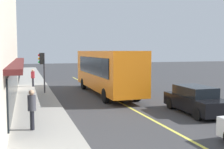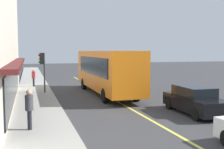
{
  "view_description": "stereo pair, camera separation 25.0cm",
  "coord_description": "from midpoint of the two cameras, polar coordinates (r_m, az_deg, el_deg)",
  "views": [
    {
      "loc": [
        -18.22,
        6.09,
        3.48
      ],
      "look_at": [
        2.57,
        -0.59,
        1.6
      ],
      "focal_mm": 43.53,
      "sensor_mm": 36.0,
      "label": 1
    },
    {
      "loc": [
        -18.29,
        5.86,
        3.48
      ],
      "look_at": [
        2.57,
        -0.59,
        1.6
      ],
      "focal_mm": 43.53,
      "sensor_mm": 36.0,
      "label": 2
    }
  ],
  "objects": [
    {
      "name": "ground",
      "position": [
        19.52,
        0.94,
        -5.35
      ],
      "size": [
        120.0,
        120.0,
        0.0
      ],
      "primitive_type": "plane",
      "color": "#38383A"
    },
    {
      "name": "bus",
      "position": [
        21.79,
        -0.89,
        0.99
      ],
      "size": [
        11.14,
        2.65,
        3.5
      ],
      "color": "orange",
      "rests_on": "ground"
    },
    {
      "name": "car_black",
      "position": [
        15.95,
        17.39,
        -5.19
      ],
      "size": [
        4.35,
        1.95,
        1.52
      ],
      "color": "black",
      "rests_on": "ground"
    },
    {
      "name": "traffic_light",
      "position": [
        22.26,
        -14.14,
        2.33
      ],
      "size": [
        0.3,
        0.52,
        3.2
      ],
      "color": "#2D2D33",
      "rests_on": "sidewalk"
    },
    {
      "name": "pedestrian_near_storefront",
      "position": [
        12.01,
        -16.42,
        -6.31
      ],
      "size": [
        0.34,
        0.34,
        1.72
      ],
      "color": "black",
      "rests_on": "sidewalk"
    },
    {
      "name": "pedestrian_at_corner",
      "position": [
        26.67,
        -15.9,
        -0.32
      ],
      "size": [
        0.34,
        0.34,
        1.65
      ],
      "color": "black",
      "rests_on": "sidewalk"
    },
    {
      "name": "lane_centre_stripe",
      "position": [
        19.52,
        0.94,
        -5.34
      ],
      "size": [
        36.0,
        0.16,
        0.01
      ],
      "primitive_type": "cube",
      "color": "#D8D14C",
      "rests_on": "ground"
    },
    {
      "name": "sidewalk",
      "position": [
        18.58,
        -15.14,
        -5.81
      ],
      "size": [
        80.0,
        2.76,
        0.15
      ],
      "primitive_type": "cube",
      "color": "#9E9B93",
      "rests_on": "ground"
    }
  ]
}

